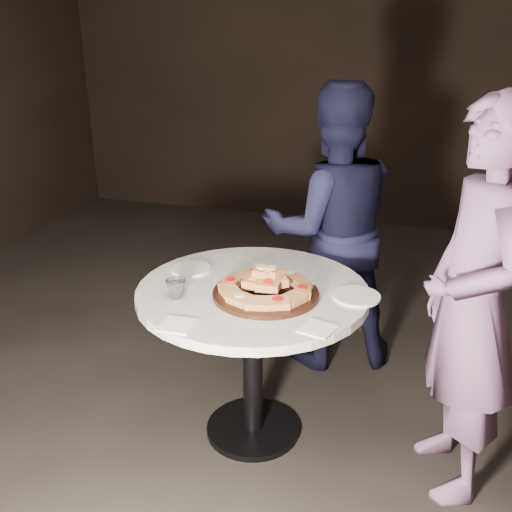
# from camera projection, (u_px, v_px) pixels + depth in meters

# --- Properties ---
(floor) EXTENTS (7.00, 7.00, 0.00)m
(floor) POSITION_uv_depth(u_px,v_px,m) (262.00, 441.00, 2.68)
(floor) COLOR black
(floor) RESTS_ON ground
(table) EXTENTS (1.06, 1.06, 0.76)m
(table) POSITION_uv_depth(u_px,v_px,m) (253.00, 317.00, 2.53)
(table) COLOR black
(table) RESTS_ON ground
(serving_board) EXTENTS (0.46, 0.46, 0.02)m
(serving_board) POSITION_uv_depth(u_px,v_px,m) (266.00, 294.00, 2.40)
(serving_board) COLOR black
(serving_board) RESTS_ON table
(focaccia_pile) EXTENTS (0.40, 0.40, 0.11)m
(focaccia_pile) POSITION_uv_depth(u_px,v_px,m) (266.00, 284.00, 2.39)
(focaccia_pile) COLOR #B77C47
(focaccia_pile) RESTS_ON serving_board
(plate_left) EXTENTS (0.23, 0.23, 0.01)m
(plate_left) POSITION_uv_depth(u_px,v_px,m) (191.00, 269.00, 2.66)
(plate_left) COLOR white
(plate_left) RESTS_ON table
(plate_right) EXTENTS (0.26, 0.26, 0.01)m
(plate_right) POSITION_uv_depth(u_px,v_px,m) (356.00, 296.00, 2.38)
(plate_right) COLOR white
(plate_right) RESTS_ON table
(water_glass) EXTENTS (0.09, 0.09, 0.08)m
(water_glass) POSITION_uv_depth(u_px,v_px,m) (176.00, 289.00, 2.37)
(water_glass) COLOR silver
(water_glass) RESTS_ON table
(napkin_near) EXTENTS (0.13, 0.13, 0.01)m
(napkin_near) POSITION_uv_depth(u_px,v_px,m) (177.00, 325.00, 2.15)
(napkin_near) COLOR white
(napkin_near) RESTS_ON table
(napkin_far) EXTENTS (0.15, 0.15, 0.01)m
(napkin_far) POSITION_uv_depth(u_px,v_px,m) (318.00, 329.00, 2.13)
(napkin_far) COLOR white
(napkin_far) RESTS_ON table
(chair_far) EXTENTS (0.40, 0.41, 0.84)m
(chair_far) POSITION_uv_depth(u_px,v_px,m) (341.00, 253.00, 3.61)
(chair_far) COLOR black
(chair_far) RESTS_ON ground
(diner_navy) EXTENTS (0.93, 0.84, 1.58)m
(diner_navy) POSITION_uv_depth(u_px,v_px,m) (331.00, 230.00, 3.11)
(diner_navy) COLOR black
(diner_navy) RESTS_ON ground
(diner_teal) EXTENTS (0.56, 0.68, 1.62)m
(diner_teal) POSITION_uv_depth(u_px,v_px,m) (472.00, 307.00, 2.19)
(diner_teal) COLOR slate
(diner_teal) RESTS_ON ground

